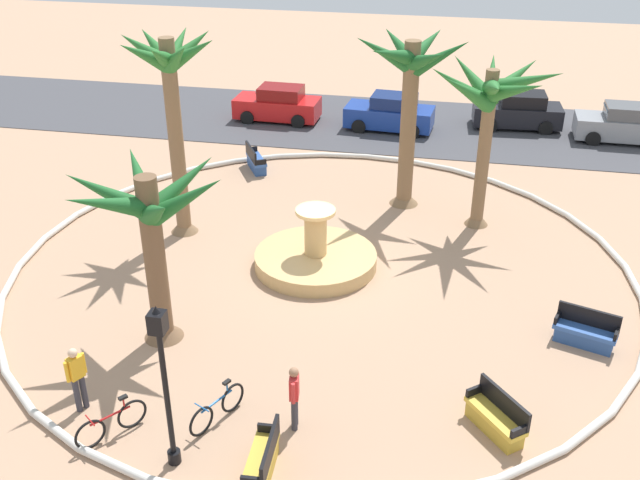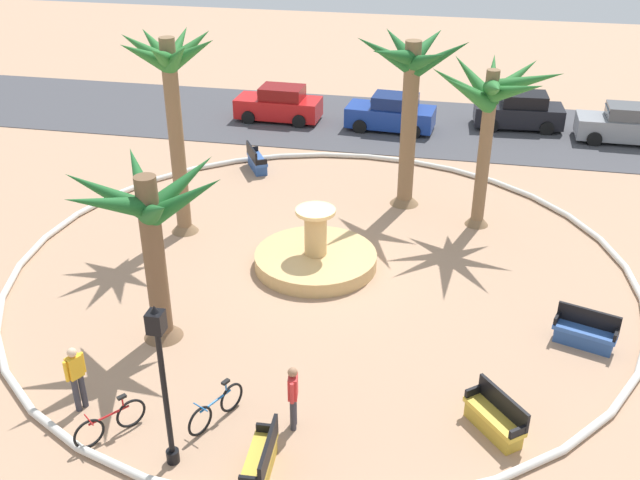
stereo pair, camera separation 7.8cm
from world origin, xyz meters
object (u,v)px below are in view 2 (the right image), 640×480
Objects in this scene: bench_west at (260,463)px; lamppost at (163,375)px; palm_tree_by_curb at (491,101)px; bench_north at (257,162)px; bench_southeast at (585,334)px; bench_east at (495,419)px; palm_tree_far_side at (410,88)px; bicycle_red_frame at (111,422)px; palm_tree_near_fountain at (150,223)px; parked_car_rightmost at (624,125)px; parked_car_third at (519,112)px; palm_tree_mid_plaza at (171,87)px; person_cyclist_helmet at (76,375)px; fountain at (316,258)px; person_cyclist_photo at (293,394)px; parked_car_second at (391,114)px; parked_car_leftmost at (279,105)px; bicycle_by_lamppost at (216,408)px.

bench_west is 0.41× the size of lamppost.
lamppost is (-6.18, -12.67, -2.11)m from palm_tree_by_curb.
bench_north is (-8.87, 3.23, -4.09)m from palm_tree_by_curb.
palm_tree_by_curb is 3.40× the size of bench_southeast.
bench_southeast is at bearing 58.56° from bench_east.
palm_tree_far_side reaches higher than bicycle_red_frame.
bench_southeast reaches higher than bicycle_red_frame.
parked_car_rightmost is at bearing 51.56° from palm_tree_near_fountain.
palm_tree_by_curb is 1.39× the size of parked_car_third.
bench_southeast is at bearing -66.64° from palm_tree_by_curb.
palm_tree_mid_plaza is at bearing -131.18° from parked_car_third.
bench_east is at bearing 19.02° from lamppost.
bicycle_red_frame is at bearing -32.87° from person_cyclist_helmet.
fountain is at bearing 94.41° from bench_west.
parked_car_third is at bearing 167.98° from parked_car_rightmost.
bicycle_red_frame is at bearing -86.00° from bench_north.
palm_tree_far_side is at bearing 60.50° from palm_tree_near_fountain.
fountain reaches higher than person_cyclist_photo.
person_cyclist_helmet is at bearing -173.13° from bench_east.
fountain reaches higher than bench_southeast.
parked_car_second is at bearing 84.55° from lamppost.
bench_southeast is (7.75, -2.63, 0.05)m from fountain.
parked_car_leftmost is (-0.60, 20.88, -0.18)m from person_cyclist_helmet.
bench_southeast is (7.07, 6.11, 0.00)m from bench_west.
bench_north is 15.48m from bicycle_red_frame.
bench_west is 3.58m from bicycle_red_frame.
parked_car_rightmost is at bearing 43.45° from palm_tree_far_side.
parked_car_rightmost is at bearing 57.38° from bicycle_red_frame.
palm_tree_mid_plaza is 3.98× the size of person_cyclist_helmet.
palm_tree_near_fountain is at bearing -119.50° from palm_tree_far_side.
palm_tree_mid_plaza is 13.63m from parked_car_second.
bicycle_by_lamppost is 20.47m from parked_car_second.
parked_car_third is (11.19, 1.20, 0.00)m from parked_car_leftmost.
bench_west is 9.35m from bench_southeast.
lamppost is at bearing -98.23° from fountain.
person_cyclist_helmet is at bearing -117.77° from fountain.
bench_west is (-4.24, -12.68, -4.09)m from palm_tree_by_curb.
fountain is 0.95× the size of parked_car_rightmost.
parked_car_rightmost is (15.68, 0.24, 0.00)m from parked_car_leftmost.
bicycle_red_frame is (0.35, -3.79, -3.00)m from palm_tree_near_fountain.
palm_tree_near_fountain is 1.21× the size of parked_car_leftmost.
lamppost is at bearing -145.88° from bench_southeast.
parked_car_third is 1.02× the size of parked_car_rightmost.
lamppost is at bearing -119.00° from parked_car_rightmost.
palm_tree_by_curb is 3.63× the size of bicycle_by_lamppost.
person_cyclist_helmet is 21.16m from parked_car_second.
parked_car_leftmost reaches higher than bench_north.
parked_car_third is at bearing 67.42° from bicycle_red_frame.
bench_southeast is (10.98, 1.85, -3.04)m from palm_tree_near_fountain.
parked_car_second is (5.68, 11.63, -4.26)m from palm_tree_mid_plaza.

